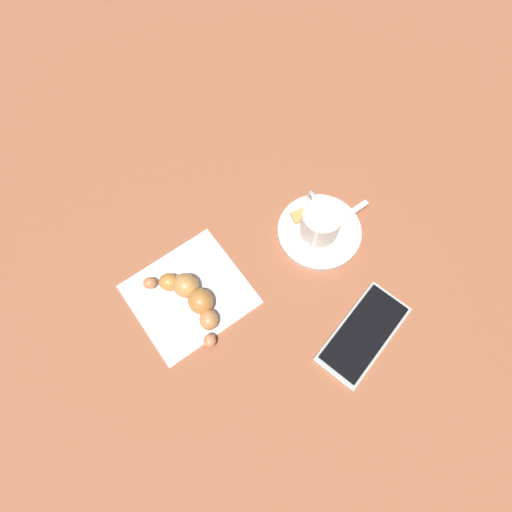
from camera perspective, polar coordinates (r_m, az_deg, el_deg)
ground_plane at (r=0.71m, az=-1.05°, el=-1.88°), size 1.80×1.80×0.00m
saucer at (r=0.74m, az=7.73°, el=2.93°), size 0.13×0.13×0.01m
espresso_cup at (r=0.71m, az=7.85°, el=4.17°), size 0.06×0.09×0.05m
teaspoon at (r=0.73m, az=8.60°, el=3.29°), size 0.12×0.05×0.01m
sugar_packet at (r=0.74m, az=6.57°, el=5.32°), size 0.06×0.02×0.01m
napkin at (r=0.70m, az=-8.14°, el=-4.62°), size 0.20×0.19×0.00m
croissant at (r=0.68m, az=-7.97°, el=-5.07°), size 0.10×0.14×0.04m
cell_phone at (r=0.69m, az=13.02°, el=-9.23°), size 0.16×0.14×0.01m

